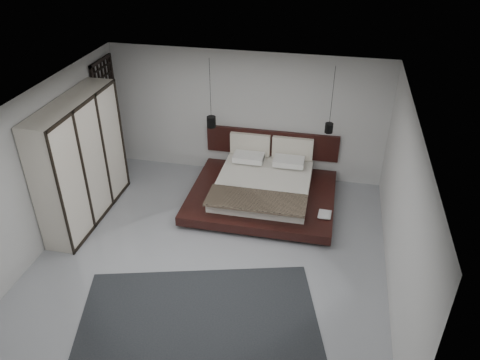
% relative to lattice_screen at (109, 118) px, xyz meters
% --- Properties ---
extents(floor, '(6.00, 6.00, 0.00)m').
position_rel_lattice_screen_xyz_m(floor, '(2.95, -2.45, -1.30)').
color(floor, gray).
rests_on(floor, ground).
extents(ceiling, '(6.00, 6.00, 0.00)m').
position_rel_lattice_screen_xyz_m(ceiling, '(2.95, -2.45, 1.50)').
color(ceiling, white).
rests_on(ceiling, wall_back).
extents(wall_back, '(6.00, 0.00, 6.00)m').
position_rel_lattice_screen_xyz_m(wall_back, '(2.95, 0.55, 0.10)').
color(wall_back, '#B7B7B5').
rests_on(wall_back, floor).
extents(wall_front, '(6.00, 0.00, 6.00)m').
position_rel_lattice_screen_xyz_m(wall_front, '(2.95, -5.45, 0.10)').
color(wall_front, '#B7B7B5').
rests_on(wall_front, floor).
extents(wall_left, '(0.00, 6.00, 6.00)m').
position_rel_lattice_screen_xyz_m(wall_left, '(-0.05, -2.45, 0.10)').
color(wall_left, '#B7B7B5').
rests_on(wall_left, floor).
extents(wall_right, '(0.00, 6.00, 6.00)m').
position_rel_lattice_screen_xyz_m(wall_right, '(5.95, -2.45, 0.10)').
color(wall_right, '#B7B7B5').
rests_on(wall_right, floor).
extents(lattice_screen, '(0.05, 0.90, 2.60)m').
position_rel_lattice_screen_xyz_m(lattice_screen, '(0.00, 0.00, 0.00)').
color(lattice_screen, black).
rests_on(lattice_screen, floor).
extents(bed, '(2.92, 2.45, 1.10)m').
position_rel_lattice_screen_xyz_m(bed, '(3.54, -0.55, -1.00)').
color(bed, black).
rests_on(bed, floor).
extents(book_lower, '(0.23, 0.30, 0.03)m').
position_rel_lattice_screen_xyz_m(book_lower, '(4.73, -1.22, -1.02)').
color(book_lower, '#99724C').
rests_on(book_lower, bed).
extents(book_upper, '(0.23, 0.30, 0.02)m').
position_rel_lattice_screen_xyz_m(book_upper, '(4.71, -1.25, -0.99)').
color(book_upper, '#99724C').
rests_on(book_upper, book_lower).
extents(pendant_left, '(0.19, 0.19, 1.45)m').
position_rel_lattice_screen_xyz_m(pendant_left, '(2.34, -0.07, 0.16)').
color(pendant_left, black).
rests_on(pendant_left, ceiling).
extents(pendant_right, '(0.16, 0.16, 1.34)m').
position_rel_lattice_screen_xyz_m(pendant_right, '(4.73, -0.07, 0.26)').
color(pendant_right, black).
rests_on(pendant_right, ceiling).
extents(wardrobe, '(0.58, 2.46, 2.41)m').
position_rel_lattice_screen_xyz_m(wardrobe, '(0.25, -1.76, -0.10)').
color(wardrobe, beige).
rests_on(wardrobe, floor).
extents(rug, '(4.09, 3.37, 0.02)m').
position_rel_lattice_screen_xyz_m(rug, '(3.19, -4.15, -1.29)').
color(rug, black).
rests_on(rug, floor).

